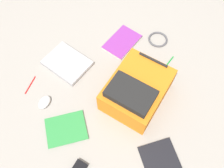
# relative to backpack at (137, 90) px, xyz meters

# --- Properties ---
(ground_plane) EXTENTS (3.75, 3.75, 0.00)m
(ground_plane) POSITION_rel_backpack_xyz_m (-0.19, -0.02, -0.10)
(ground_plane) COLOR gray
(backpack) EXTENTS (0.39, 0.47, 0.23)m
(backpack) POSITION_rel_backpack_xyz_m (0.00, 0.00, 0.00)
(backpack) COLOR orange
(backpack) RESTS_ON ground_plane
(laptop) EXTENTS (0.35, 0.30, 0.03)m
(laptop) POSITION_rel_backpack_xyz_m (-0.54, 0.05, -0.08)
(laptop) COLOR #929296
(laptop) RESTS_ON ground_plane
(book_red) EXTENTS (0.24, 0.31, 0.02)m
(book_red) POSITION_rel_backpack_xyz_m (-0.25, 0.39, -0.09)
(book_red) COLOR silver
(book_red) RESTS_ON ground_plane
(book_manual) EXTENTS (0.32, 0.32, 0.01)m
(book_manual) POSITION_rel_backpack_xyz_m (0.29, -0.34, -0.09)
(book_manual) COLOR silver
(book_manual) RESTS_ON ground_plane
(book_comic) EXTENTS (0.31, 0.30, 0.01)m
(book_comic) POSITION_rel_backpack_xyz_m (-0.31, -0.38, -0.09)
(book_comic) COLOR silver
(book_comic) RESTS_ON ground_plane
(computer_mouse) EXTENTS (0.07, 0.10, 0.03)m
(computer_mouse) POSITION_rel_backpack_xyz_m (-0.53, -0.28, -0.08)
(computer_mouse) COLOR silver
(computer_mouse) RESTS_ON ground_plane
(cable_coil) EXTENTS (0.15, 0.15, 0.01)m
(cable_coil) POSITION_rel_backpack_xyz_m (-0.01, 0.52, -0.09)
(cable_coil) COLOR #4C4C51
(cable_coil) RESTS_ON ground_plane
(pen_black) EXTENTS (0.04, 0.13, 0.01)m
(pen_black) POSITION_rel_backpack_xyz_m (0.12, 0.35, -0.09)
(pen_black) COLOR #198C33
(pen_black) RESTS_ON ground_plane
(pen_blue) EXTENTS (0.02, 0.14, 0.01)m
(pen_blue) POSITION_rel_backpack_xyz_m (-0.69, -0.20, -0.09)
(pen_blue) COLOR red
(pen_blue) RESTS_ON ground_plane
(earbud_pouch) EXTENTS (0.08, 0.08, 0.02)m
(earbud_pouch) POSITION_rel_backpack_xyz_m (-0.13, -0.55, -0.09)
(earbud_pouch) COLOR black
(earbud_pouch) RESTS_ON ground_plane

